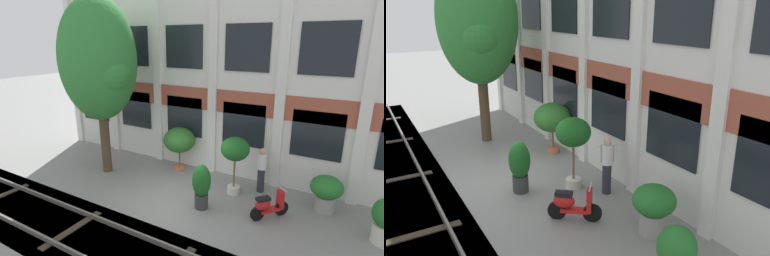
# 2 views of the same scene
# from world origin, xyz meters

# --- Properties ---
(ground_plane) EXTENTS (80.00, 80.00, 0.00)m
(ground_plane) POSITION_xyz_m (0.00, 0.00, 0.00)
(ground_plane) COLOR gray
(apartment_facade) EXTENTS (16.50, 0.64, 7.37)m
(apartment_facade) POSITION_xyz_m (0.00, 3.07, 3.68)
(apartment_facade) COLOR silver
(apartment_facade) RESTS_ON ground
(rail_tracks) EXTENTS (24.14, 2.80, 0.43)m
(rail_tracks) POSITION_xyz_m (0.00, -3.01, -0.13)
(rail_tracks) COLOR #4C473F
(rail_tracks) RESTS_ON ground
(broadleaf_tree) EXTENTS (3.13, 2.98, 7.08)m
(broadleaf_tree) POSITION_xyz_m (-3.88, 0.60, 4.58)
(broadleaf_tree) COLOR #4C3826
(broadleaf_tree) RESTS_ON ground
(potted_plant_fluted_column) EXTENTS (0.74, 0.74, 1.35)m
(potted_plant_fluted_column) POSITION_xyz_m (6.24, 0.88, 0.73)
(potted_plant_fluted_column) COLOR beige
(potted_plant_fluted_column) RESTS_ON ground
(potted_plant_terracotta_small) EXTENTS (1.03, 1.03, 2.16)m
(potted_plant_terracotta_small) POSITION_xyz_m (1.58, 1.45, 1.63)
(potted_plant_terracotta_small) COLOR beige
(potted_plant_terracotta_small) RESTS_ON ground
(potted_plant_tall_urn) EXTENTS (1.35, 1.35, 1.88)m
(potted_plant_tall_urn) POSITION_xyz_m (-1.26, 2.26, 1.32)
(potted_plant_tall_urn) COLOR #B76647
(potted_plant_tall_urn) RESTS_ON ground
(potted_plant_glazed_jar) EXTENTS (0.62, 0.62, 1.55)m
(potted_plant_glazed_jar) POSITION_xyz_m (1.02, -0.01, 0.84)
(potted_plant_glazed_jar) COLOR #333333
(potted_plant_glazed_jar) RESTS_ON ground
(potted_plant_ribbed_drum) EXTENTS (1.03, 1.03, 1.24)m
(potted_plant_ribbed_drum) POSITION_xyz_m (4.63, 1.81, 0.74)
(potted_plant_ribbed_drum) COLOR gray
(potted_plant_ribbed_drum) RESTS_ON ground
(scooter_second_parked) EXTENTS (0.95, 1.12, 0.98)m
(scooter_second_parked) POSITION_xyz_m (3.13, 0.48, 0.44)
(scooter_second_parked) COLOR black
(scooter_second_parked) RESTS_ON ground
(resident_by_doorway) EXTENTS (0.34, 0.50, 1.70)m
(resident_by_doorway) POSITION_xyz_m (2.39, 2.08, 0.92)
(resident_by_doorway) COLOR #282833
(resident_by_doorway) RESTS_ON ground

